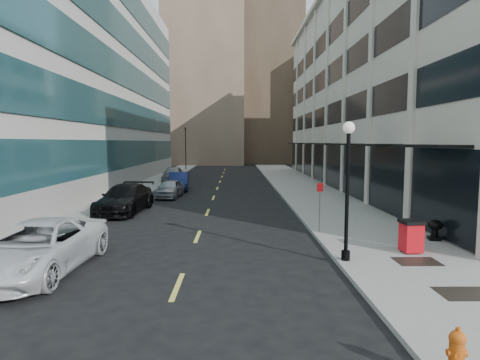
{
  "coord_description": "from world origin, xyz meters",
  "views": [
    {
      "loc": [
        1.66,
        -8.97,
        4.06
      ],
      "look_at": [
        1.87,
        12.51,
        2.02
      ],
      "focal_mm": 30.0,
      "sensor_mm": 36.0,
      "label": 1
    }
  ],
  "objects_px": {
    "traffic_signal": "(185,130)",
    "car_black_pickup": "(125,199)",
    "fire_hydrant": "(457,354)",
    "car_grey_sedan": "(173,175)",
    "urn_planter": "(435,228)",
    "trash_bin": "(411,235)",
    "car_silver_sedan": "(170,189)",
    "sign_post": "(320,198)",
    "lamppost": "(348,178)",
    "car_white_van": "(37,248)",
    "car_blue_sedan": "(179,181)"
  },
  "relations": [
    {
      "from": "traffic_signal",
      "to": "car_black_pickup",
      "type": "distance_m",
      "value": 34.42
    },
    {
      "from": "traffic_signal",
      "to": "fire_hydrant",
      "type": "bearing_deg",
      "value": -77.98
    },
    {
      "from": "car_grey_sedan",
      "to": "urn_planter",
      "type": "xyz_separation_m",
      "value": [
        14.27,
        -24.31,
        -0.16
      ]
    },
    {
      "from": "car_black_pickup",
      "to": "trash_bin",
      "type": "height_order",
      "value": "car_black_pickup"
    },
    {
      "from": "car_black_pickup",
      "to": "trash_bin",
      "type": "relative_size",
      "value": 4.75
    },
    {
      "from": "car_silver_sedan",
      "to": "sign_post",
      "type": "xyz_separation_m",
      "value": [
        8.5,
        -11.95,
        0.97
      ]
    },
    {
      "from": "lamppost",
      "to": "urn_planter",
      "type": "bearing_deg",
      "value": 32.16
    },
    {
      "from": "car_white_van",
      "to": "trash_bin",
      "type": "xyz_separation_m",
      "value": [
        12.37,
        1.65,
        -0.02
      ]
    },
    {
      "from": "car_silver_sedan",
      "to": "fire_hydrant",
      "type": "xyz_separation_m",
      "value": [
        8.5,
        -22.9,
        -0.08
      ]
    },
    {
      "from": "car_silver_sedan",
      "to": "sign_post",
      "type": "distance_m",
      "value": 14.7
    },
    {
      "from": "sign_post",
      "to": "urn_planter",
      "type": "xyz_separation_m",
      "value": [
        4.3,
        -1.54,
        -0.98
      ]
    },
    {
      "from": "car_grey_sedan",
      "to": "fire_hydrant",
      "type": "xyz_separation_m",
      "value": [
        9.97,
        -33.73,
        -0.24
      ]
    },
    {
      "from": "sign_post",
      "to": "urn_planter",
      "type": "relative_size",
      "value": 2.75
    },
    {
      "from": "traffic_signal",
      "to": "urn_planter",
      "type": "bearing_deg",
      "value": -69.91
    },
    {
      "from": "sign_post",
      "to": "car_white_van",
      "type": "bearing_deg",
      "value": -153.18
    },
    {
      "from": "car_white_van",
      "to": "traffic_signal",
      "type": "bearing_deg",
      "value": 93.6
    },
    {
      "from": "car_grey_sedan",
      "to": "car_black_pickup",
      "type": "bearing_deg",
      "value": -92.92
    },
    {
      "from": "car_silver_sedan",
      "to": "car_blue_sedan",
      "type": "distance_m",
      "value": 4.58
    },
    {
      "from": "sign_post",
      "to": "urn_planter",
      "type": "distance_m",
      "value": 4.67
    },
    {
      "from": "car_black_pickup",
      "to": "car_grey_sedan",
      "type": "bearing_deg",
      "value": 93.87
    },
    {
      "from": "car_grey_sedan",
      "to": "lamppost",
      "type": "distance_m",
      "value": 28.87
    },
    {
      "from": "car_silver_sedan",
      "to": "urn_planter",
      "type": "height_order",
      "value": "car_silver_sedan"
    },
    {
      "from": "car_white_van",
      "to": "car_black_pickup",
      "type": "relative_size",
      "value": 1.04
    },
    {
      "from": "trash_bin",
      "to": "urn_planter",
      "type": "xyz_separation_m",
      "value": [
        1.74,
        1.81,
        -0.12
      ]
    },
    {
      "from": "car_grey_sedan",
      "to": "trash_bin",
      "type": "xyz_separation_m",
      "value": [
        12.53,
        -26.13,
        -0.04
      ]
    },
    {
      "from": "fire_hydrant",
      "to": "trash_bin",
      "type": "relative_size",
      "value": 0.76
    },
    {
      "from": "lamppost",
      "to": "sign_post",
      "type": "height_order",
      "value": "lamppost"
    },
    {
      "from": "traffic_signal",
      "to": "trash_bin",
      "type": "relative_size",
      "value": 5.97
    },
    {
      "from": "car_silver_sedan",
      "to": "car_blue_sedan",
      "type": "relative_size",
      "value": 0.86
    },
    {
      "from": "fire_hydrant",
      "to": "sign_post",
      "type": "bearing_deg",
      "value": 94.05
    },
    {
      "from": "urn_planter",
      "to": "sign_post",
      "type": "bearing_deg",
      "value": 160.35
    },
    {
      "from": "lamppost",
      "to": "sign_post",
      "type": "xyz_separation_m",
      "value": [
        -0.0,
        4.24,
        -1.26
      ]
    },
    {
      "from": "car_black_pickup",
      "to": "car_grey_sedan",
      "type": "relative_size",
      "value": 1.15
    },
    {
      "from": "car_silver_sedan",
      "to": "urn_planter",
      "type": "relative_size",
      "value": 4.7
    },
    {
      "from": "traffic_signal",
      "to": "urn_planter",
      "type": "xyz_separation_m",
      "value": [
        15.1,
        -41.3,
        -5.06
      ]
    },
    {
      "from": "car_white_van",
      "to": "car_silver_sedan",
      "type": "bearing_deg",
      "value": 87.93
    },
    {
      "from": "car_black_pickup",
      "to": "sign_post",
      "type": "bearing_deg",
      "value": -25.37
    },
    {
      "from": "car_white_van",
      "to": "sign_post",
      "type": "xyz_separation_m",
      "value": [
        9.81,
        5.0,
        0.83
      ]
    },
    {
      "from": "car_black_pickup",
      "to": "traffic_signal",
      "type": "bearing_deg",
      "value": 95.42
    },
    {
      "from": "car_grey_sedan",
      "to": "trash_bin",
      "type": "relative_size",
      "value": 4.11
    },
    {
      "from": "car_blue_sedan",
      "to": "car_grey_sedan",
      "type": "xyz_separation_m",
      "value": [
        -1.47,
        6.25,
        0.07
      ]
    },
    {
      "from": "car_blue_sedan",
      "to": "urn_planter",
      "type": "xyz_separation_m",
      "value": [
        12.8,
        -18.07,
        -0.1
      ]
    },
    {
      "from": "car_blue_sedan",
      "to": "traffic_signal",
      "type": "bearing_deg",
      "value": 90.38
    },
    {
      "from": "lamppost",
      "to": "sign_post",
      "type": "distance_m",
      "value": 4.42
    },
    {
      "from": "car_grey_sedan",
      "to": "car_silver_sedan",
      "type": "bearing_deg",
      "value": -84.89
    },
    {
      "from": "car_white_van",
      "to": "fire_hydrant",
      "type": "xyz_separation_m",
      "value": [
        9.81,
        -5.94,
        -0.22
      ]
    },
    {
      "from": "car_blue_sedan",
      "to": "sign_post",
      "type": "xyz_separation_m",
      "value": [
        8.5,
        -16.53,
        0.88
      ]
    },
    {
      "from": "traffic_signal",
      "to": "car_white_van",
      "type": "bearing_deg",
      "value": -88.73
    },
    {
      "from": "trash_bin",
      "to": "sign_post",
      "type": "height_order",
      "value": "sign_post"
    },
    {
      "from": "trash_bin",
      "to": "lamppost",
      "type": "height_order",
      "value": "lamppost"
    }
  ]
}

